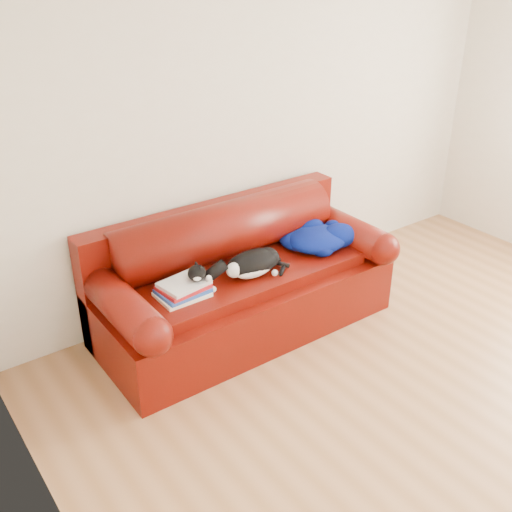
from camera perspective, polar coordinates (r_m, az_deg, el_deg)
The scene contains 6 objects.
ground at distance 3.95m, azimuth 19.12°, elevation -13.44°, with size 4.50×4.50×0.00m, color #8F6039.
sofa_base at distance 4.31m, azimuth -1.13°, elevation -4.07°, with size 2.10×0.90×0.50m.
sofa_back at distance 4.34m, azimuth -3.00°, elevation 0.72°, with size 2.10×1.01×0.88m.
book_stack at distance 3.84m, azimuth -6.95°, elevation -3.15°, with size 0.32×0.26×0.10m.
cat at distance 4.04m, azimuth -0.34°, elevation -0.78°, with size 0.58×0.25×0.21m.
blanket at distance 4.45m, azimuth 5.91°, elevation 1.81°, with size 0.55×0.47×0.17m.
Camera 1 is at (-2.66, -1.53, 2.49)m, focal length 42.00 mm.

